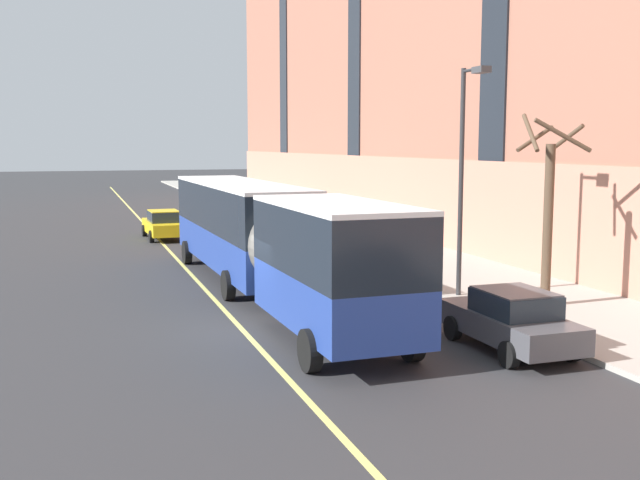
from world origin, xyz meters
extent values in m
plane|color=#303033|center=(0.00, 0.00, 0.00)|extent=(260.00, 260.00, 0.00)
cube|color=#ADA89E|center=(9.48, 3.00, 0.07)|extent=(5.71, 160.00, 0.15)
cube|color=tan|center=(12.27, 0.00, 2.20)|extent=(0.14, 110.00, 4.40)
cube|color=#1E232B|center=(12.29, 24.75, 14.00)|extent=(0.10, 2.00, 19.35)
cube|color=#1E232B|center=(12.29, 41.25, 14.00)|extent=(0.10, 2.00, 19.35)
cube|color=navy|center=(1.12, 7.67, 1.29)|extent=(2.84, 12.36, 1.33)
cube|color=black|center=(1.12, 7.67, 2.77)|extent=(2.85, 12.36, 1.63)
cube|color=white|center=(1.12, 7.67, 3.64)|extent=(2.87, 12.36, 0.12)
cube|color=#19232D|center=(0.97, 13.85, 2.60)|extent=(2.35, 0.13, 1.22)
cube|color=orange|center=(0.97, 13.86, 3.40)|extent=(1.79, 0.10, 0.28)
cube|color=black|center=(0.97, 13.87, 0.72)|extent=(2.51, 0.18, 0.24)
cube|color=white|center=(0.08, 13.84, 0.97)|extent=(0.28, 0.07, 0.18)
cube|color=white|center=(1.87, 13.89, 0.97)|extent=(0.28, 0.07, 0.18)
cylinder|color=#595651|center=(1.27, 1.02, 2.10)|extent=(2.45, 1.06, 2.43)
cube|color=navy|center=(1.35, -2.63, 1.29)|extent=(2.70, 6.35, 1.33)
cube|color=black|center=(1.35, -2.63, 2.77)|extent=(2.71, 6.35, 1.63)
cube|color=white|center=(1.35, -2.63, 3.64)|extent=(2.73, 6.35, 0.12)
cylinder|color=black|center=(-0.26, 11.94, 0.50)|extent=(0.32, 1.01, 1.00)
cylinder|color=black|center=(2.30, 12.00, 0.50)|extent=(0.32, 1.01, 1.00)
cylinder|color=black|center=(-0.08, 3.95, 0.50)|extent=(0.32, 1.01, 1.00)
cylinder|color=black|center=(2.48, 4.01, 0.50)|extent=(0.32, 1.01, 1.00)
cylinder|color=black|center=(0.12, -4.39, 0.50)|extent=(0.32, 1.01, 1.00)
cylinder|color=black|center=(2.67, -4.33, 0.50)|extent=(0.32, 1.01, 1.00)
cube|color=navy|center=(5.39, 8.67, 0.64)|extent=(1.93, 4.48, 0.64)
cube|color=#232D38|center=(5.38, 8.45, 1.24)|extent=(1.64, 2.04, 0.56)
cube|color=navy|center=(5.38, 8.45, 1.54)|extent=(1.61, 1.95, 0.04)
cylinder|color=black|center=(4.54, 10.07, 0.32)|extent=(0.24, 0.65, 0.64)
cylinder|color=black|center=(6.31, 10.03, 0.32)|extent=(0.24, 0.65, 0.64)
cylinder|color=black|center=(4.46, 7.32, 0.32)|extent=(0.24, 0.65, 0.64)
cylinder|color=black|center=(6.24, 7.28, 0.32)|extent=(0.24, 0.65, 0.64)
cube|color=#4C4C51|center=(5.41, -4.21, 0.64)|extent=(1.78, 4.30, 0.64)
cube|color=#232D38|center=(5.41, -4.43, 1.24)|extent=(1.55, 1.94, 0.56)
cube|color=#4C4C51|center=(5.41, -4.43, 1.54)|extent=(1.51, 1.85, 0.04)
cylinder|color=black|center=(4.54, -2.89, 0.32)|extent=(0.22, 0.64, 0.64)
cylinder|color=black|center=(6.25, -2.88, 0.32)|extent=(0.22, 0.64, 0.64)
cylinder|color=black|center=(4.56, -5.55, 0.32)|extent=(0.22, 0.64, 0.64)
cylinder|color=black|center=(6.27, -5.54, 0.32)|extent=(0.22, 0.64, 0.64)
cube|color=black|center=(5.33, 27.95, 0.64)|extent=(1.94, 4.82, 0.64)
cube|color=#232D38|center=(5.34, 27.71, 1.24)|extent=(1.66, 2.19, 0.56)
cube|color=black|center=(5.34, 27.71, 1.54)|extent=(1.62, 2.09, 0.04)
cylinder|color=black|center=(4.40, 29.41, 0.32)|extent=(0.24, 0.65, 0.64)
cylinder|color=black|center=(6.19, 29.45, 0.32)|extent=(0.24, 0.65, 0.64)
cylinder|color=black|center=(4.48, 26.45, 0.32)|extent=(0.24, 0.65, 0.64)
cylinder|color=black|center=(6.26, 26.49, 0.32)|extent=(0.24, 0.65, 0.64)
cube|color=yellow|center=(-0.20, 21.03, 0.64)|extent=(1.91, 4.69, 0.64)
cube|color=#232D38|center=(-0.19, 20.80, 1.24)|extent=(1.61, 2.14, 0.56)
cube|color=yellow|center=(-0.19, 20.80, 1.54)|extent=(1.57, 2.04, 0.04)
cylinder|color=black|center=(-1.10, 22.44, 0.32)|extent=(0.24, 0.65, 0.64)
cylinder|color=black|center=(0.61, 22.50, 0.32)|extent=(0.24, 0.65, 0.64)
cylinder|color=black|center=(-1.00, 19.57, 0.32)|extent=(0.24, 0.65, 0.64)
cylinder|color=black|center=(0.71, 19.63, 0.32)|extent=(0.24, 0.65, 0.64)
cylinder|color=brown|center=(8.96, -0.64, 2.64)|extent=(0.30, 0.30, 4.99)
cylinder|color=brown|center=(9.59, -0.53, 5.31)|extent=(0.36, 1.34, 0.86)
cylinder|color=brown|center=(8.86, 0.04, 5.30)|extent=(1.44, 0.35, 0.84)
cylinder|color=brown|center=(8.34, -0.47, 5.47)|extent=(0.48, 1.36, 1.18)
cylinder|color=brown|center=(8.77, -1.47, 5.38)|extent=(1.75, 0.53, 1.01)
cylinder|color=#2D2D30|center=(7.22, 1.69, 3.84)|extent=(0.16, 0.16, 7.39)
cylinder|color=#2D2D30|center=(7.22, 1.14, 7.44)|extent=(0.10, 1.10, 0.10)
cube|color=#3D3D3F|center=(7.22, 0.59, 7.39)|extent=(0.36, 0.60, 0.20)
cube|color=#E0D66B|center=(-0.50, 3.00, 0.00)|extent=(0.16, 140.00, 0.01)
camera|label=1|loc=(-4.84, -20.05, 5.14)|focal=42.00mm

